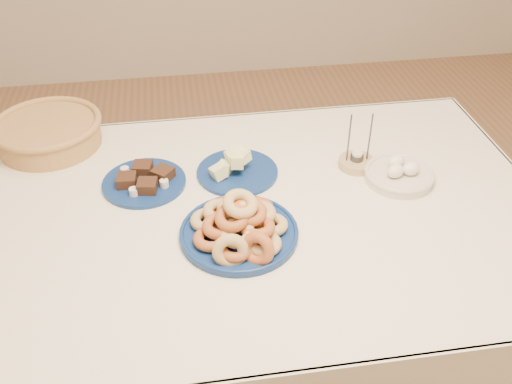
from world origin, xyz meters
TOP-DOWN VIEW (x-y plane):
  - ground at (0.00, 0.00)m, footprint 5.00×5.00m
  - dining_table at (0.00, 0.00)m, footprint 1.71×1.11m
  - donut_platter at (-0.05, -0.11)m, footprint 0.37×0.37m
  - melon_plate at (-0.03, 0.18)m, footprint 0.32×0.32m
  - brownie_plate at (-0.31, 0.17)m, footprint 0.33×0.33m
  - wicker_basket at (-0.61, 0.45)m, footprint 0.45×0.45m
  - candle_holder at (0.35, 0.16)m, footprint 0.12×0.12m
  - egg_bowl at (0.46, 0.07)m, footprint 0.27×0.27m

SIDE VIEW (x-z plane):
  - ground at x=0.00m, z-range 0.00..0.00m
  - dining_table at x=0.00m, z-range 0.27..1.02m
  - brownie_plate at x=-0.31m, z-range 0.74..0.79m
  - candle_holder at x=0.35m, z-range 0.67..0.86m
  - egg_bowl at x=0.46m, z-range 0.74..0.81m
  - melon_plate at x=-0.03m, z-range 0.73..0.82m
  - donut_platter at x=-0.05m, z-range 0.71..0.86m
  - wicker_basket at x=-0.61m, z-range 0.75..0.85m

